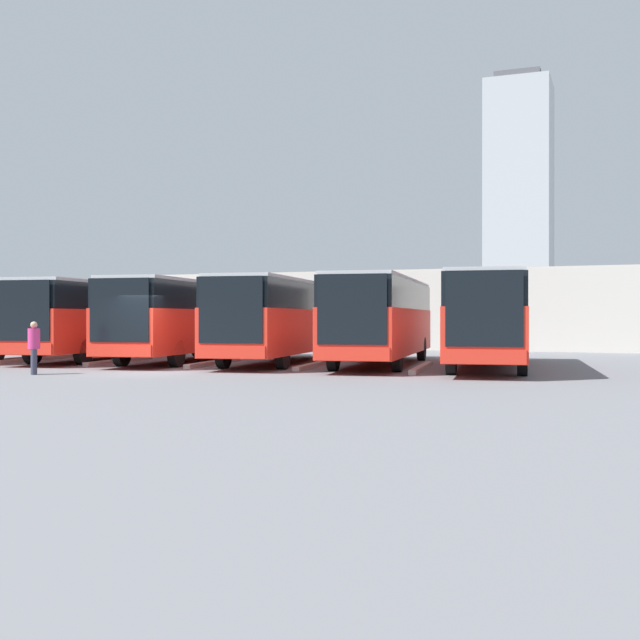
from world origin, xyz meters
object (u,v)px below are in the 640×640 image
object	(u,v)px
bus_4	(105,317)
bus_5	(25,317)
bus_0	(489,317)
bus_1	(382,317)
pedestrian	(34,346)
bus_2	(282,317)
bus_3	(188,317)

from	to	relation	value
bus_4	bus_5	bearing A→B (deg)	-4.85
bus_0	bus_4	distance (m)	15.98
bus_1	pedestrian	distance (m)	12.22
bus_0	bus_2	bearing A→B (deg)	-9.23
bus_0	bus_5	xyz separation A→B (m)	(19.98, 0.15, 0.00)
bus_1	bus_4	distance (m)	11.99
bus_1	pedestrian	bearing A→B (deg)	37.13
bus_4	bus_0	bearing A→B (deg)	172.53
bus_5	bus_3	bearing A→B (deg)	173.87
bus_3	bus_5	distance (m)	7.99
pedestrian	bus_1	bearing A→B (deg)	96.89
pedestrian	bus_0	bearing A→B (deg)	85.11
bus_3	bus_5	xyz separation A→B (m)	(7.99, 0.17, 0.00)
bus_2	pedestrian	distance (m)	9.67
bus_0	bus_5	bearing A→B (deg)	-6.95
bus_0	bus_3	xyz separation A→B (m)	(11.99, -0.02, 0.00)
bus_4	bus_5	size ratio (longest dim) A/B	1.00
bus_2	bus_1	bearing A→B (deg)	174.50
bus_4	pedestrian	bearing A→B (deg)	104.59
bus_1	pedestrian	xyz separation A→B (m)	(8.69, 8.54, -0.91)
bus_5	bus_2	bearing A→B (deg)	174.58
bus_0	bus_3	size ratio (longest dim) A/B	1.00
bus_0	bus_4	bearing A→B (deg)	-7.47
bus_5	pedestrian	size ratio (longest dim) A/B	7.26
bus_0	bus_1	bearing A→B (deg)	-12.94
bus_1	bus_3	world-z (taller)	same
bus_3	bus_5	size ratio (longest dim) A/B	1.00
bus_2	bus_5	size ratio (longest dim) A/B	1.00
bus_2	bus_5	bearing A→B (deg)	-5.42
bus_2	bus_5	xyz separation A→B (m)	(11.99, 0.41, 0.00)
bus_2	bus_4	distance (m)	8.00
bus_3	bus_4	world-z (taller)	same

